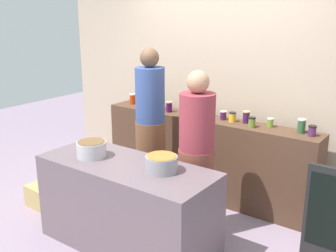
{
  "coord_description": "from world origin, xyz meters",
  "views": [
    {
      "loc": [
        2.33,
        -2.85,
        2.2
      ],
      "look_at": [
        0.0,
        0.35,
        1.05
      ],
      "focal_mm": 43.41,
      "sensor_mm": 36.0,
      "label": 1
    }
  ],
  "objects_px": {
    "cooking_pot_left": "(91,149)",
    "preserve_jar_4": "(223,115)",
    "chalkboard_sign": "(330,216)",
    "cooking_pot_center": "(161,164)",
    "preserve_jar_9": "(301,126)",
    "preserve_jar_2": "(169,107)",
    "preserve_jar_8": "(270,123)",
    "preserve_jar_1": "(159,105)",
    "cook_with_tongs": "(151,135)",
    "preserve_jar_0": "(133,99)",
    "preserve_jar_10": "(312,131)",
    "cook_in_cap": "(196,163)",
    "preserve_jar_6": "(246,117)",
    "preserve_jar_7": "(252,122)",
    "preserve_jar_5": "(232,117)",
    "preserve_jar_3": "(192,112)",
    "bread_crate": "(46,196)"
  },
  "relations": [
    {
      "from": "preserve_jar_5",
      "to": "cook_with_tongs",
      "type": "distance_m",
      "value": 0.94
    },
    {
      "from": "preserve_jar_6",
      "to": "cook_with_tongs",
      "type": "distance_m",
      "value": 1.09
    },
    {
      "from": "preserve_jar_10",
      "to": "preserve_jar_0",
      "type": "bearing_deg",
      "value": 179.52
    },
    {
      "from": "preserve_jar_1",
      "to": "preserve_jar_8",
      "type": "height_order",
      "value": "preserve_jar_1"
    },
    {
      "from": "preserve_jar_4",
      "to": "preserve_jar_5",
      "type": "bearing_deg",
      "value": -8.17
    },
    {
      "from": "preserve_jar_1",
      "to": "preserve_jar_7",
      "type": "distance_m",
      "value": 1.29
    },
    {
      "from": "preserve_jar_4",
      "to": "cooking_pot_center",
      "type": "relative_size",
      "value": 0.36
    },
    {
      "from": "preserve_jar_2",
      "to": "chalkboard_sign",
      "type": "xyz_separation_m",
      "value": [
        2.11,
        -0.52,
        -0.58
      ]
    },
    {
      "from": "cooking_pot_left",
      "to": "preserve_jar_4",
      "type": "bearing_deg",
      "value": 67.84
    },
    {
      "from": "preserve_jar_7",
      "to": "preserve_jar_9",
      "type": "distance_m",
      "value": 0.51
    },
    {
      "from": "preserve_jar_6",
      "to": "chalkboard_sign",
      "type": "xyz_separation_m",
      "value": [
        1.13,
        -0.62,
        -0.59
      ]
    },
    {
      "from": "preserve_jar_6",
      "to": "preserve_jar_7",
      "type": "distance_m",
      "value": 0.17
    },
    {
      "from": "preserve_jar_10",
      "to": "cook_in_cap",
      "type": "relative_size",
      "value": 0.07
    },
    {
      "from": "preserve_jar_4",
      "to": "cook_in_cap",
      "type": "height_order",
      "value": "cook_in_cap"
    },
    {
      "from": "preserve_jar_9",
      "to": "cooking_pot_center",
      "type": "bearing_deg",
      "value": -117.76
    },
    {
      "from": "preserve_jar_0",
      "to": "bread_crate",
      "type": "height_order",
      "value": "preserve_jar_0"
    },
    {
      "from": "preserve_jar_7",
      "to": "cook_in_cap",
      "type": "height_order",
      "value": "cook_in_cap"
    },
    {
      "from": "preserve_jar_0",
      "to": "preserve_jar_6",
      "type": "distance_m",
      "value": 1.63
    },
    {
      "from": "preserve_jar_6",
      "to": "chalkboard_sign",
      "type": "distance_m",
      "value": 1.41
    },
    {
      "from": "preserve_jar_5",
      "to": "bread_crate",
      "type": "relative_size",
      "value": 0.24
    },
    {
      "from": "preserve_jar_5",
      "to": "preserve_jar_10",
      "type": "xyz_separation_m",
      "value": [
        0.89,
        -0.01,
        0.0
      ]
    },
    {
      "from": "preserve_jar_2",
      "to": "preserve_jar_10",
      "type": "distance_m",
      "value": 1.73
    },
    {
      "from": "preserve_jar_8",
      "to": "cooking_pot_center",
      "type": "xyz_separation_m",
      "value": [
        -0.4,
        -1.41,
        -0.11
      ]
    },
    {
      "from": "preserve_jar_0",
      "to": "cook_with_tongs",
      "type": "distance_m",
      "value": 0.98
    },
    {
      "from": "preserve_jar_0",
      "to": "preserve_jar_10",
      "type": "height_order",
      "value": "preserve_jar_0"
    },
    {
      "from": "preserve_jar_0",
      "to": "cooking_pot_center",
      "type": "bearing_deg",
      "value": -42.28
    },
    {
      "from": "preserve_jar_6",
      "to": "preserve_jar_9",
      "type": "height_order",
      "value": "preserve_jar_9"
    },
    {
      "from": "preserve_jar_1",
      "to": "preserve_jar_9",
      "type": "distance_m",
      "value": 1.78
    },
    {
      "from": "preserve_jar_3",
      "to": "preserve_jar_7",
      "type": "distance_m",
      "value": 0.76
    },
    {
      "from": "preserve_jar_7",
      "to": "preserve_jar_10",
      "type": "distance_m",
      "value": 0.62
    },
    {
      "from": "preserve_jar_0",
      "to": "cook_with_tongs",
      "type": "bearing_deg",
      "value": -37.45
    },
    {
      "from": "preserve_jar_0",
      "to": "cooking_pot_center",
      "type": "relative_size",
      "value": 0.49
    },
    {
      "from": "cooking_pot_center",
      "to": "chalkboard_sign",
      "type": "distance_m",
      "value": 1.55
    },
    {
      "from": "preserve_jar_1",
      "to": "preserve_jar_3",
      "type": "distance_m",
      "value": 0.53
    },
    {
      "from": "preserve_jar_1",
      "to": "preserve_jar_10",
      "type": "xyz_separation_m",
      "value": [
        1.9,
        0.02,
        -0.0
      ]
    },
    {
      "from": "preserve_jar_8",
      "to": "preserve_jar_10",
      "type": "xyz_separation_m",
      "value": [
        0.46,
        -0.06,
        0.01
      ]
    },
    {
      "from": "cooking_pot_left",
      "to": "preserve_jar_2",
      "type": "bearing_deg",
      "value": 94.42
    },
    {
      "from": "preserve_jar_8",
      "to": "cooking_pot_left",
      "type": "distance_m",
      "value": 1.91
    },
    {
      "from": "preserve_jar_10",
      "to": "cooking_pot_left",
      "type": "xyz_separation_m",
      "value": [
        -1.62,
        -1.45,
        -0.11
      ]
    },
    {
      "from": "preserve_jar_2",
      "to": "preserve_jar_8",
      "type": "relative_size",
      "value": 1.34
    },
    {
      "from": "preserve_jar_2",
      "to": "cooking_pot_center",
      "type": "distance_m",
      "value": 1.57
    },
    {
      "from": "preserve_jar_1",
      "to": "cook_with_tongs",
      "type": "height_order",
      "value": "cook_with_tongs"
    },
    {
      "from": "preserve_jar_1",
      "to": "cooking_pot_center",
      "type": "xyz_separation_m",
      "value": [
        1.04,
        -1.33,
        -0.12
      ]
    },
    {
      "from": "preserve_jar_4",
      "to": "chalkboard_sign",
      "type": "bearing_deg",
      "value": -22.76
    },
    {
      "from": "preserve_jar_10",
      "to": "bread_crate",
      "type": "distance_m",
      "value": 3.0
    },
    {
      "from": "preserve_jar_5",
      "to": "cooking_pot_center",
      "type": "xyz_separation_m",
      "value": [
        0.03,
        -1.36,
        -0.12
      ]
    },
    {
      "from": "preserve_jar_1",
      "to": "cook_in_cap",
      "type": "bearing_deg",
      "value": -37.0
    },
    {
      "from": "preserve_jar_4",
      "to": "chalkboard_sign",
      "type": "height_order",
      "value": "preserve_jar_4"
    },
    {
      "from": "preserve_jar_3",
      "to": "preserve_jar_10",
      "type": "height_order",
      "value": "preserve_jar_3"
    },
    {
      "from": "preserve_jar_10",
      "to": "cooking_pot_center",
      "type": "bearing_deg",
      "value": -122.44
    }
  ]
}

